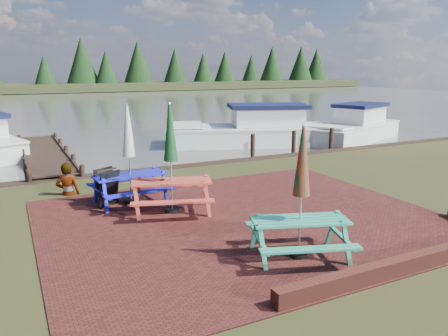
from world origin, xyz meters
name	(u,v)px	position (x,y,z in m)	size (l,w,h in m)	color
ground	(267,234)	(0.00, 0.00, 0.00)	(120.00, 120.00, 0.00)	black
paving	(244,220)	(0.00, 1.00, 0.01)	(9.00, 7.50, 0.02)	#361311
brick_wall	(434,251)	(2.15, -2.42, 0.15)	(6.21, 1.79, 0.30)	#4C1E16
water	(61,105)	(0.00, 37.00, 0.00)	(120.00, 60.00, 0.02)	#44403A
far_treeline	(36,69)	(0.00, 66.00, 3.28)	(120.00, 10.00, 8.10)	black
picnic_table_teal	(300,213)	(-0.08, -1.24, 0.86)	(2.20, 2.08, 2.47)	#2B8C6E
picnic_table_red	(171,175)	(-1.31, 2.29, 0.93)	(2.34, 2.21, 2.65)	#B43C2E
picnic_table_blue	(130,170)	(-2.01, 3.48, 0.90)	(2.01, 1.82, 2.56)	#1618AA
chalkboard	(108,187)	(-2.60, 3.52, 0.49)	(0.63, 0.80, 0.95)	black
jetty	(45,153)	(-3.50, 11.28, 0.11)	(1.76, 9.08, 1.00)	black
boat_near	(252,132)	(5.91, 10.84, 0.44)	(8.40, 5.30, 2.15)	silver
boat_far	(354,129)	(11.20, 9.54, 0.41)	(6.96, 4.59, 2.05)	silver
person	(66,163)	(-3.40, 5.04, 0.91)	(0.66, 0.43, 1.81)	gray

